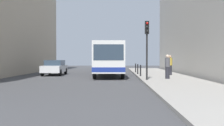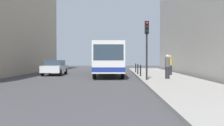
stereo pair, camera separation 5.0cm
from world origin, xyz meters
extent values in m
plane|color=#424244|center=(0.00, 0.00, 0.00)|extent=(80.00, 80.00, 0.00)
cube|color=#9E9991|center=(5.40, 0.00, 0.07)|extent=(4.40, 40.00, 0.15)
cube|color=white|center=(0.66, 3.95, 1.75)|extent=(2.86, 11.08, 2.50)
cube|color=navy|center=(0.66, 3.95, 0.80)|extent=(2.88, 11.10, 0.36)
cube|color=#2D3D4C|center=(0.83, -1.52, 2.10)|extent=(2.26, 0.13, 1.20)
cube|color=#2D3D4C|center=(0.64, 4.45, 2.10)|extent=(2.83, 9.48, 1.00)
cylinder|color=black|center=(1.91, 0.09, 0.50)|extent=(0.31, 1.01, 1.00)
cylinder|color=black|center=(-0.35, 0.02, 0.50)|extent=(0.31, 1.01, 1.00)
cylinder|color=black|center=(1.66, 7.89, 0.50)|extent=(0.31, 1.01, 1.00)
cylinder|color=black|center=(-0.60, 7.82, 0.50)|extent=(0.31, 1.01, 1.00)
cube|color=silver|center=(-4.70, 4.79, 0.64)|extent=(1.88, 4.43, 0.64)
cube|color=#2D3D4C|center=(-4.70, 4.94, 1.22)|extent=(1.64, 2.49, 0.52)
cylinder|color=black|center=(-3.85, 3.31, 0.32)|extent=(0.23, 0.64, 0.64)
cylinder|color=black|center=(-5.49, 3.28, 0.32)|extent=(0.23, 0.64, 0.64)
cylinder|color=black|center=(-3.90, 6.31, 0.32)|extent=(0.23, 0.64, 0.64)
cylinder|color=black|center=(-5.54, 6.28, 0.32)|extent=(0.23, 0.64, 0.64)
cube|color=black|center=(0.62, 13.71, 0.64)|extent=(2.10, 4.51, 0.64)
cube|color=#2D3D4C|center=(0.63, 13.86, 1.22)|extent=(1.77, 2.57, 0.52)
cylinder|color=black|center=(1.33, 12.16, 0.32)|extent=(0.26, 0.65, 0.64)
cylinder|color=black|center=(-0.30, 12.27, 0.32)|extent=(0.26, 0.65, 0.64)
cylinder|color=black|center=(1.54, 15.15, 0.32)|extent=(0.26, 0.65, 0.64)
cylinder|color=black|center=(-0.09, 15.26, 0.32)|extent=(0.26, 0.65, 0.64)
cylinder|color=black|center=(3.55, -2.74, 1.75)|extent=(0.12, 0.12, 3.20)
cube|color=black|center=(3.55, -2.74, 3.80)|extent=(0.28, 0.24, 0.90)
sphere|color=red|center=(3.55, -2.87, 4.08)|extent=(0.16, 0.16, 0.16)
sphere|color=black|center=(3.55, -2.87, 3.80)|extent=(0.16, 0.16, 0.16)
sphere|color=black|center=(3.55, -2.87, 3.52)|extent=(0.16, 0.16, 0.16)
cylinder|color=black|center=(3.45, 1.19, 0.62)|extent=(0.11, 0.11, 0.95)
cylinder|color=black|center=(3.45, 4.31, 0.62)|extent=(0.11, 0.11, 0.95)
cylinder|color=black|center=(3.45, 7.42, 0.62)|extent=(0.11, 0.11, 0.95)
cylinder|color=#26262D|center=(5.18, -1.66, 0.58)|extent=(0.32, 0.32, 0.87)
cylinder|color=#4C4C51|center=(5.18, -1.66, 1.35)|extent=(0.38, 0.38, 0.67)
sphere|color=beige|center=(5.18, -1.66, 1.81)|extent=(0.24, 0.24, 0.24)
cylinder|color=#26262D|center=(6.26, 2.82, 0.59)|extent=(0.32, 0.32, 0.87)
cylinder|color=gold|center=(6.26, 2.82, 1.36)|extent=(0.38, 0.38, 0.67)
sphere|color=tan|center=(6.26, 2.82, 1.81)|extent=(0.24, 0.24, 0.24)
camera|label=1|loc=(1.49, -21.53, 1.65)|focal=43.12mm
camera|label=2|loc=(1.54, -21.53, 1.65)|focal=43.12mm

